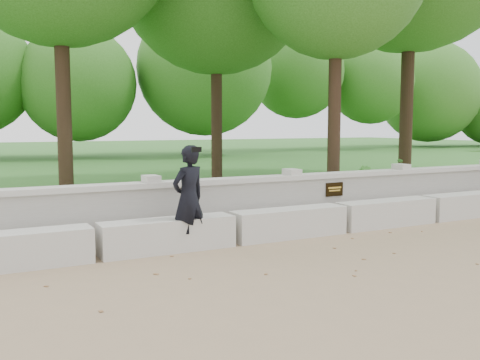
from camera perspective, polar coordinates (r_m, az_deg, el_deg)
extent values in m
plane|color=#8B7355|center=(7.65, 19.53, -7.65)|extent=(80.00, 80.00, 0.00)
cube|color=#2E6A25|center=(19.88, -11.46, 1.10)|extent=(40.00, 22.00, 0.25)
cube|color=#BBB9B1|center=(7.12, -23.13, -6.94)|extent=(1.90, 0.45, 0.45)
cube|color=#BBB9B1|center=(7.53, -7.70, -5.84)|extent=(1.90, 0.45, 0.45)
cube|color=#BBB9B1|center=(8.40, 5.27, -4.57)|extent=(1.90, 0.45, 0.45)
cube|color=#BBB9B1|center=(9.62, 15.35, -3.42)|extent=(1.90, 0.45, 0.45)
cube|color=#BBB9B1|center=(11.07, 22.96, -2.48)|extent=(1.90, 0.45, 0.45)
cube|color=#B0AEA6|center=(9.50, 8.06, -2.26)|extent=(12.50, 0.25, 0.82)
cube|color=#BBB9B1|center=(9.45, 8.10, 0.44)|extent=(12.50, 0.35, 0.08)
cube|color=black|center=(9.54, 10.04, -0.99)|extent=(0.36, 0.02, 0.24)
imported|color=black|center=(7.44, -5.50, -1.94)|extent=(0.62, 0.51, 1.47)
cube|color=black|center=(7.11, -4.66, 3.26)|extent=(0.14, 0.07, 0.07)
cylinder|color=#382619|center=(11.68, -18.34, 9.31)|extent=(0.30, 0.30, 4.51)
cylinder|color=#382619|center=(14.43, -2.52, 8.66)|extent=(0.30, 0.30, 4.39)
cylinder|color=#382619|center=(11.53, 10.05, 8.26)|extent=(0.27, 0.27, 3.98)
cylinder|color=#382619|center=(16.54, 17.42, 10.12)|extent=(0.38, 0.38, 5.58)
imported|color=#387A29|center=(9.57, -3.17, -1.56)|extent=(0.33, 0.30, 0.51)
imported|color=#387A29|center=(11.73, 13.44, -0.04)|extent=(0.44, 0.45, 0.63)
imported|color=#387A29|center=(13.45, 17.56, 0.68)|extent=(0.78, 0.74, 0.68)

